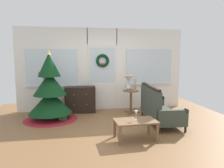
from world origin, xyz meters
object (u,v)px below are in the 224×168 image
(settee_sofa, at_px, (157,108))
(gift_box, at_px, (63,117))
(flower_vase, at_px, (135,87))
(table_lamp, at_px, (129,81))
(wine_glass, at_px, (136,113))
(christmas_tree, at_px, (50,94))
(side_table, at_px, (131,97))
(coffee_table, at_px, (135,123))
(dresser_cabinet, at_px, (80,99))

(settee_sofa, xyz_separation_m, gift_box, (-2.37, 0.58, -0.27))
(flower_vase, relative_size, gift_box, 1.72)
(table_lamp, bearing_deg, wine_glass, -99.89)
(flower_vase, bearing_deg, table_lamp, 147.99)
(settee_sofa, bearing_deg, table_lamp, 113.76)
(gift_box, bearing_deg, christmas_tree, 150.67)
(side_table, xyz_separation_m, coffee_table, (-0.43, -2.00, -0.15))
(settee_sofa, height_order, flower_vase, flower_vase)
(christmas_tree, relative_size, dresser_cabinet, 2.01)
(christmas_tree, bearing_deg, gift_box, -29.33)
(table_lamp, relative_size, coffee_table, 0.51)
(dresser_cabinet, distance_m, wine_glass, 2.58)
(side_table, relative_size, gift_box, 3.34)
(flower_vase, distance_m, wine_glass, 2.01)
(coffee_table, height_order, wine_glass, wine_glass)
(wine_glass, bearing_deg, table_lamp, 80.11)
(dresser_cabinet, height_order, table_lamp, table_lamp)
(side_table, xyz_separation_m, flower_vase, (0.10, -0.06, 0.31))
(side_table, distance_m, table_lamp, 0.49)
(table_lamp, bearing_deg, flower_vase, -32.01)
(christmas_tree, relative_size, coffee_table, 2.12)
(side_table, relative_size, coffee_table, 0.79)
(christmas_tree, distance_m, dresser_cabinet, 1.07)
(christmas_tree, bearing_deg, wine_glass, -42.33)
(settee_sofa, distance_m, wine_glass, 1.27)
(dresser_cabinet, distance_m, settee_sofa, 2.36)
(wine_glass, bearing_deg, christmas_tree, 137.67)
(gift_box, bearing_deg, coffee_table, -45.17)
(side_table, height_order, wine_glass, side_table)
(gift_box, bearing_deg, dresser_cabinet, 60.07)
(side_table, bearing_deg, flower_vase, -30.96)
(settee_sofa, bearing_deg, christmas_tree, 164.31)
(table_lamp, bearing_deg, settee_sofa, -66.24)
(flower_vase, bearing_deg, settee_sofa, -72.17)
(flower_vase, xyz_separation_m, coffee_table, (-0.53, -1.94, -0.46))
(dresser_cabinet, distance_m, flower_vase, 1.69)
(christmas_tree, bearing_deg, dresser_cabinet, 38.80)
(coffee_table, bearing_deg, table_lamp, 79.72)
(flower_vase, height_order, gift_box, flower_vase)
(wine_glass, height_order, gift_box, wine_glass)
(dresser_cabinet, bearing_deg, coffee_table, -66.04)
(christmas_tree, relative_size, gift_box, 9.03)
(christmas_tree, xyz_separation_m, flower_vase, (2.38, 0.22, 0.11))
(christmas_tree, height_order, side_table, christmas_tree)
(christmas_tree, height_order, wine_glass, christmas_tree)
(coffee_table, distance_m, wine_glass, 0.20)
(christmas_tree, distance_m, settee_sofa, 2.82)
(side_table, bearing_deg, table_lamp, 146.31)
(settee_sofa, distance_m, side_table, 1.12)
(settee_sofa, height_order, side_table, settee_sofa)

